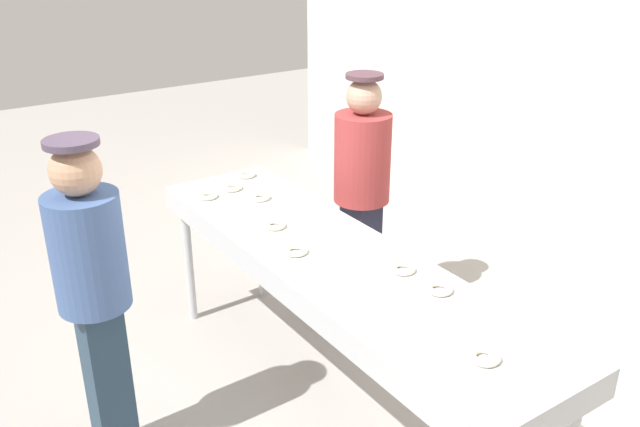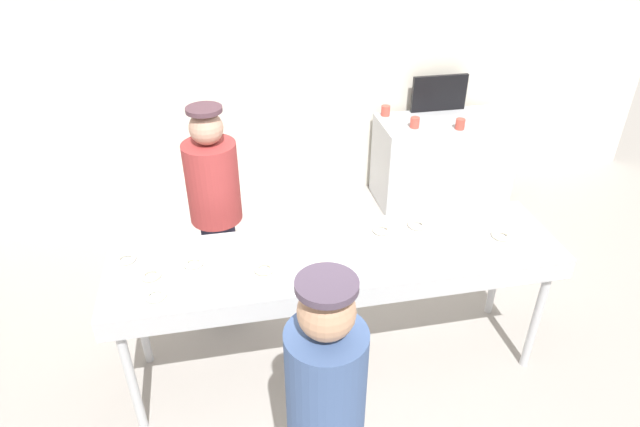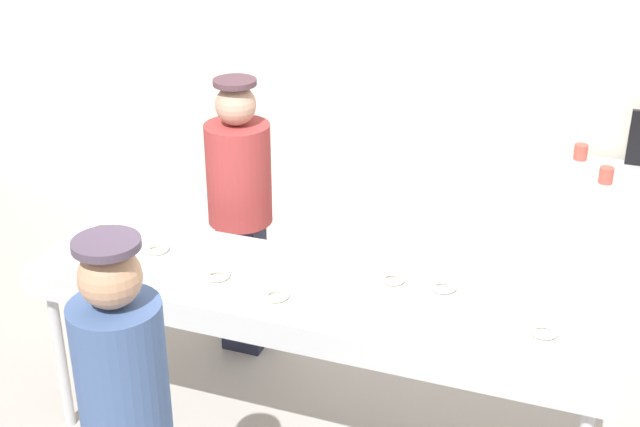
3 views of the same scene
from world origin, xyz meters
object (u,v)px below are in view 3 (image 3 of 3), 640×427
at_px(sugar_donut_5, 108,247).
at_px(paper_cup_1, 606,175).
at_px(worker_baker, 240,200).
at_px(customer_waiting, 126,415).
at_px(fryer_conveyor, 314,300).
at_px(sugar_donut_1, 392,278).
at_px(sugar_donut_3, 102,226).
at_px(sugar_donut_0, 156,248).
at_px(sugar_donut_4, 544,331).
at_px(sugar_donut_6, 444,286).
at_px(sugar_donut_8, 217,275).
at_px(paper_cup_0, 581,152).
at_px(sugar_donut_2, 276,294).
at_px(sugar_donut_7, 93,265).

relative_size(sugar_donut_5, paper_cup_1, 1.24).
height_order(worker_baker, customer_waiting, customer_waiting).
xyz_separation_m(fryer_conveyor, customer_waiting, (-0.32, -1.15, 0.09)).
xyz_separation_m(sugar_donut_1, sugar_donut_3, (-1.61, -0.00, 0.00)).
xyz_separation_m(sugar_donut_0, sugar_donut_4, (1.95, -0.09, 0.00)).
bearing_deg(paper_cup_1, worker_baker, -147.63).
bearing_deg(sugar_donut_6, fryer_conveyor, -162.21).
distance_m(sugar_donut_8, paper_cup_0, 2.81).
bearing_deg(paper_cup_0, sugar_donut_0, -130.14).
relative_size(sugar_donut_1, sugar_donut_6, 1.00).
distance_m(sugar_donut_2, sugar_donut_3, 1.19).
bearing_deg(worker_baker, sugar_donut_6, 172.59).
distance_m(sugar_donut_0, sugar_donut_7, 0.33).
xyz_separation_m(sugar_donut_5, sugar_donut_8, (0.65, -0.07, 0.00)).
xyz_separation_m(sugar_donut_1, customer_waiting, (-0.65, -1.32, -0.00)).
relative_size(sugar_donut_0, sugar_donut_3, 1.00).
xyz_separation_m(sugar_donut_0, sugar_donut_2, (0.75, -0.21, 0.00)).
distance_m(sugar_donut_1, worker_baker, 1.19).
height_order(sugar_donut_4, worker_baker, worker_baker).
xyz_separation_m(fryer_conveyor, sugar_donut_5, (-1.12, -0.02, 0.09)).
height_order(sugar_donut_3, sugar_donut_5, same).
distance_m(sugar_donut_1, sugar_donut_3, 1.61).
height_order(sugar_donut_8, customer_waiting, customer_waiting).
bearing_deg(sugar_donut_4, sugar_donut_3, 174.88).
bearing_deg(sugar_donut_8, sugar_donut_0, 161.47).
distance_m(sugar_donut_4, sugar_donut_6, 0.54).
bearing_deg(sugar_donut_5, paper_cup_0, 47.29).
relative_size(sugar_donut_3, sugar_donut_6, 1.00).
bearing_deg(paper_cup_1, sugar_donut_7, -136.64).
relative_size(sugar_donut_0, sugar_donut_5, 1.00).
bearing_deg(sugar_donut_0, worker_baker, 77.38).
relative_size(fryer_conveyor, sugar_donut_4, 22.22).
distance_m(sugar_donut_0, sugar_donut_2, 0.77).
bearing_deg(sugar_donut_8, worker_baker, 107.59).
xyz_separation_m(sugar_donut_7, paper_cup_0, (2.10, 2.50, -0.05)).
distance_m(fryer_conveyor, sugar_donut_1, 0.39).
bearing_deg(sugar_donut_1, customer_waiting, -116.18).
xyz_separation_m(sugar_donut_6, sugar_donut_8, (-1.05, -0.27, 0.00)).
relative_size(sugar_donut_5, sugar_donut_8, 1.00).
xyz_separation_m(sugar_donut_7, customer_waiting, (0.76, -0.94, -0.00)).
bearing_deg(sugar_donut_8, fryer_conveyor, 10.21).
relative_size(fryer_conveyor, customer_waiting, 1.64).
relative_size(sugar_donut_8, customer_waiting, 0.07).
xyz_separation_m(worker_baker, paper_cup_0, (1.74, 1.57, -0.05)).
bearing_deg(sugar_donut_5, fryer_conveyor, 0.80).
relative_size(sugar_donut_5, sugar_donut_6, 1.00).
bearing_deg(sugar_donut_6, sugar_donut_4, -24.44).
bearing_deg(sugar_donut_7, paper_cup_0, 50.03).
relative_size(sugar_donut_7, worker_baker, 0.07).
height_order(sugar_donut_3, worker_baker, worker_baker).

